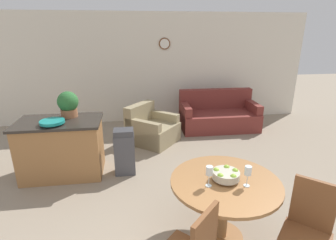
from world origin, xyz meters
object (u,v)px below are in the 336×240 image
Objects in this scene: dining_table at (224,194)px; teal_bowl at (52,122)px; wine_glass_right at (248,171)px; trash_bin at (125,152)px; armchair at (151,129)px; potted_plant at (68,104)px; fruit_bowl at (226,175)px; kitchen_island at (62,148)px; dining_chair_near_right at (308,227)px; couch at (218,116)px; wine_glass_left at (209,172)px.

dining_table is 2.68m from teal_bowl.
wine_glass_right is 0.29× the size of trash_bin.
armchair is (1.57, 1.32, -0.70)m from teal_bowl.
fruit_bowl is at bearing -44.52° from potted_plant.
kitchen_island is 3.61× the size of teal_bowl.
couch is at bearing -52.80° from dining_chair_near_right.
dining_table is 2.96m from armchair.
fruit_bowl is 2.99m from armchair.
wine_glass_left is 2.67m from potted_plant.
fruit_bowl is at bearing -106.53° from couch.
couch is at bearing 75.66° from wine_glass_right.
teal_bowl is 0.85× the size of potted_plant.
potted_plant is 0.35× the size of armchair.
dining_chair_near_right is at bearing -38.20° from dining_table.
dining_chair_near_right is 3.55m from kitchen_island.
couch is at bearing 30.86° from teal_bowl.
couch is at bearing 40.18° from trash_bin.
wine_glass_left is (-0.21, -0.07, 0.09)m from fruit_bowl.
kitchen_island is 0.72m from potted_plant.
kitchen_island is 1.92m from armchair.
teal_bowl is (-2.31, 1.69, 0.05)m from wine_glass_right.
dining_chair_near_right reaches higher than dining_table.
dining_chair_near_right is (0.65, -0.51, -0.07)m from dining_table.
potted_plant is (0.17, 0.36, 0.17)m from teal_bowl.
armchair reaches higher than dining_table.
wine_glass_left reaches higher than dining_table.
teal_bowl is at bearing 143.70° from dining_table.
teal_bowl is at bearing 139.62° from wine_glass_left.
trash_bin is (-0.90, 1.71, -0.54)m from wine_glass_left.
dining_table is at bearing -36.30° from teal_bowl.
potted_plant is at bearing 164.05° from armchair.
potted_plant is 1.19m from trash_bin.
trash_bin is at bearing -138.83° from couch.
couch is (1.31, 3.58, -0.62)m from wine_glass_left.
wine_glass_right reaches higher than trash_bin.
fruit_bowl is at bearing 5.54° from dining_chair_near_right.
wine_glass_right is at bearing -7.85° from wine_glass_left.
wine_glass_left is 3.86m from couch.
dining_table is at bearing -39.76° from kitchen_island.
wine_glass_right is 0.12× the size of couch.
wine_glass_right is 0.17× the size of kitchen_island.
dining_chair_near_right is at bearing -36.75° from teal_bowl.
potted_plant is at bearing 0.70° from dining_chair_near_right.
teal_bowl reaches higher than wine_glass_right.
dining_chair_near_right is 2.77m from trash_bin.
kitchen_island is at bearing 140.24° from dining_table.
wine_glass_right reaches higher than dining_chair_near_right.
trash_bin is at bearing 3.96° from teal_bowl.
wine_glass_left is at bearing -160.71° from fruit_bowl.
dining_chair_near_right is 4.26× the size of wine_glass_right.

